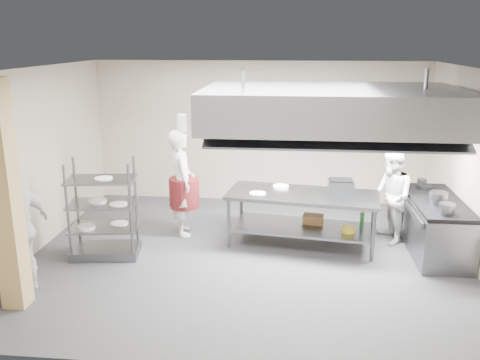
# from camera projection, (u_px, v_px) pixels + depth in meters

# --- Properties ---
(floor) EXTENTS (7.00, 7.00, 0.00)m
(floor) POSITION_uv_depth(u_px,v_px,m) (247.00, 255.00, 8.35)
(floor) COLOR #3D3D40
(floor) RESTS_ON ground
(ceiling) EXTENTS (7.00, 7.00, 0.00)m
(ceiling) POSITION_uv_depth(u_px,v_px,m) (247.00, 69.00, 7.54)
(ceiling) COLOR silver
(ceiling) RESTS_ON wall_back
(wall_back) EXTENTS (7.00, 0.00, 7.00)m
(wall_back) POSITION_uv_depth(u_px,v_px,m) (259.00, 133.00, 10.82)
(wall_back) COLOR #BEAF97
(wall_back) RESTS_ON ground
(wall_left) EXTENTS (0.00, 6.00, 6.00)m
(wall_left) POSITION_uv_depth(u_px,v_px,m) (34.00, 162.00, 8.29)
(wall_left) COLOR #BEAF97
(wall_left) RESTS_ON ground
(wall_right) EXTENTS (0.00, 6.00, 6.00)m
(wall_right) POSITION_uv_depth(u_px,v_px,m) (479.00, 173.00, 7.61)
(wall_right) COLOR #BEAF97
(wall_right) RESTS_ON ground
(column) EXTENTS (0.30, 0.30, 3.00)m
(column) POSITION_uv_depth(u_px,v_px,m) (5.00, 198.00, 6.41)
(column) COLOR tan
(column) RESTS_ON floor
(exhaust_hood) EXTENTS (4.00, 2.50, 0.60)m
(exhaust_hood) POSITION_uv_depth(u_px,v_px,m) (332.00, 107.00, 7.96)
(exhaust_hood) COLOR slate
(exhaust_hood) RESTS_ON ceiling
(hood_strip_a) EXTENTS (1.60, 0.12, 0.04)m
(hood_strip_a) POSITION_uv_depth(u_px,v_px,m) (274.00, 126.00, 8.13)
(hood_strip_a) COLOR white
(hood_strip_a) RESTS_ON exhaust_hood
(hood_strip_b) EXTENTS (1.60, 0.12, 0.04)m
(hood_strip_b) POSITION_uv_depth(u_px,v_px,m) (389.00, 128.00, 7.96)
(hood_strip_b) COLOR white
(hood_strip_b) RESTS_ON exhaust_hood
(wall_shelf) EXTENTS (1.50, 0.28, 0.04)m
(wall_shelf) POSITION_uv_depth(u_px,v_px,m) (346.00, 136.00, 10.49)
(wall_shelf) COLOR slate
(wall_shelf) RESTS_ON wall_back
(island) EXTENTS (2.66, 1.41, 0.91)m
(island) POSITION_uv_depth(u_px,v_px,m) (302.00, 219.00, 8.71)
(island) COLOR gray
(island) RESTS_ON floor
(island_worktop) EXTENTS (2.66, 1.41, 0.06)m
(island_worktop) POSITION_uv_depth(u_px,v_px,m) (303.00, 195.00, 8.59)
(island_worktop) COLOR slate
(island_worktop) RESTS_ON island
(island_undershelf) EXTENTS (2.44, 1.27, 0.04)m
(island_undershelf) POSITION_uv_depth(u_px,v_px,m) (302.00, 227.00, 8.75)
(island_undershelf) COLOR slate
(island_undershelf) RESTS_ON island
(pass_rack) EXTENTS (1.14, 0.76, 1.60)m
(pass_rack) POSITION_uv_depth(u_px,v_px,m) (103.00, 209.00, 8.14)
(pass_rack) COLOR gray
(pass_rack) RESTS_ON floor
(cooking_range) EXTENTS (0.80, 2.00, 0.84)m
(cooking_range) POSITION_uv_depth(u_px,v_px,m) (434.00, 227.00, 8.42)
(cooking_range) COLOR slate
(cooking_range) RESTS_ON floor
(range_top) EXTENTS (0.78, 1.96, 0.06)m
(range_top) POSITION_uv_depth(u_px,v_px,m) (437.00, 201.00, 8.30)
(range_top) COLOR black
(range_top) RESTS_ON cooking_range
(chef_head) EXTENTS (0.67, 0.81, 1.91)m
(chef_head) POSITION_uv_depth(u_px,v_px,m) (182.00, 183.00, 9.04)
(chef_head) COLOR white
(chef_head) RESTS_ON floor
(chef_line) EXTENTS (0.74, 0.89, 1.64)m
(chef_line) POSITION_uv_depth(u_px,v_px,m) (391.00, 197.00, 8.69)
(chef_line) COLOR white
(chef_line) RESTS_ON floor
(chef_plating) EXTENTS (0.72, 1.18, 1.87)m
(chef_plating) POSITION_uv_depth(u_px,v_px,m) (18.00, 229.00, 6.91)
(chef_plating) COLOR silver
(chef_plating) RESTS_ON floor
(griddle) EXTENTS (0.43, 0.33, 0.21)m
(griddle) POSITION_uv_depth(u_px,v_px,m) (341.00, 187.00, 8.62)
(griddle) COLOR slate
(griddle) RESTS_ON island_worktop
(wicker_basket) EXTENTS (0.38, 0.29, 0.15)m
(wicker_basket) POSITION_uv_depth(u_px,v_px,m) (313.00, 219.00, 8.86)
(wicker_basket) COLOR olive
(wicker_basket) RESTS_ON island_undershelf
(stockpot) EXTENTS (0.28, 0.28, 0.20)m
(stockpot) POSITION_uv_depth(u_px,v_px,m) (438.00, 198.00, 8.05)
(stockpot) COLOR gray
(stockpot) RESTS_ON range_top
(plate_stack) EXTENTS (0.28, 0.28, 0.05)m
(plate_stack) POSITION_uv_depth(u_px,v_px,m) (104.00, 226.00, 8.21)
(plate_stack) COLOR silver
(plate_stack) RESTS_ON pass_rack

